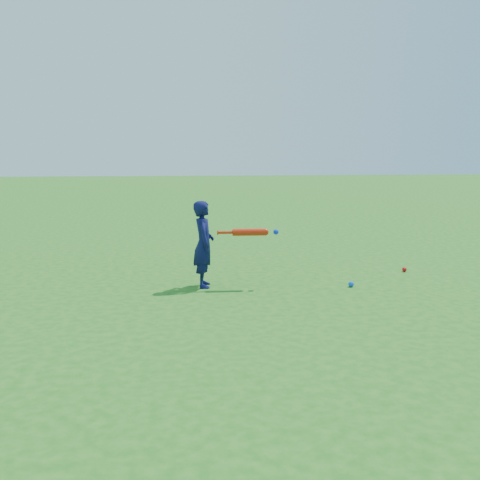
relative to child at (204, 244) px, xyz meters
The scene contains 5 objects.
ground 0.82m from the child, 113.95° to the left, with size 80.00×80.00×0.00m, color #1E6518.
child is the anchor object (origin of this frame).
ground_ball_red 3.26m from the child, ahead, with size 0.07×0.07×0.07m, color red.
ground_ball_blue 2.11m from the child, ahead, with size 0.08×0.08×0.08m, color blue.
bat_swing 0.68m from the child, ahead, with size 0.84×0.12×0.10m.
Camera 1 is at (-0.24, -7.73, 1.80)m, focal length 40.00 mm.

